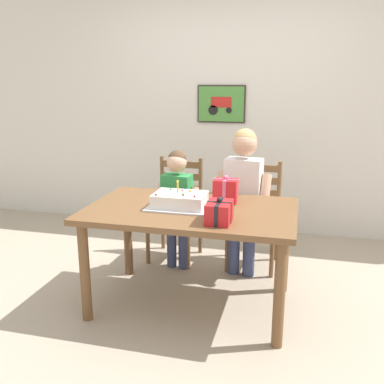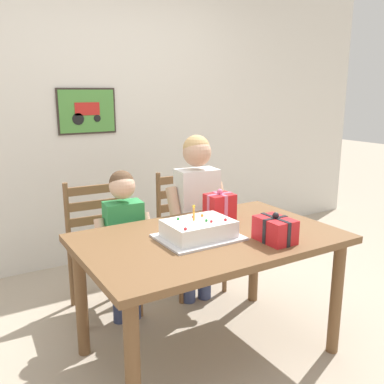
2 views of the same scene
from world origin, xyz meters
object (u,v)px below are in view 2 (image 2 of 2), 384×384
at_px(birthday_cake, 199,230).
at_px(gift_box_beside_cake, 275,230).
at_px(chair_right, 189,230).
at_px(gift_box_red_large, 220,207).
at_px(chair_left, 101,247).
at_px(child_younger, 124,232).
at_px(child_older, 197,203).
at_px(dining_table, 210,251).

height_order(birthday_cake, gift_box_beside_cake, birthday_cake).
bearing_deg(chair_right, gift_box_red_large, -103.52).
distance_m(gift_box_beside_cake, chair_left, 1.30).
height_order(birthday_cake, child_younger, child_younger).
height_order(chair_right, child_younger, child_younger).
distance_m(birthday_cake, chair_left, 0.95).
xyz_separation_m(birthday_cake, child_younger, (-0.20, 0.60, -0.16)).
bearing_deg(gift_box_beside_cake, chair_right, 84.16).
height_order(chair_right, child_older, child_older).
bearing_deg(chair_left, birthday_cake, -71.83).
relative_size(chair_left, child_younger, 0.88).
height_order(birthday_cake, chair_left, birthday_cake).
relative_size(gift_box_beside_cake, child_older, 0.18).
height_order(dining_table, birthday_cake, birthday_cake).
distance_m(dining_table, gift_box_beside_cake, 0.39).
bearing_deg(gift_box_beside_cake, gift_box_red_large, 94.99).
height_order(birthday_cake, chair_right, birthday_cake).
distance_m(birthday_cake, chair_right, 1.00).
bearing_deg(gift_box_beside_cake, child_younger, 121.44).
distance_m(chair_left, child_younger, 0.30).
bearing_deg(child_younger, birthday_cake, -71.79).
bearing_deg(dining_table, gift_box_red_large, 44.45).
bearing_deg(birthday_cake, child_older, 58.95).
xyz_separation_m(birthday_cake, chair_right, (0.44, 0.84, -0.32)).
distance_m(gift_box_red_large, chair_left, 0.92).
relative_size(gift_box_red_large, gift_box_beside_cake, 0.95).
distance_m(chair_left, child_older, 0.74).
xyz_separation_m(chair_left, child_older, (0.64, -0.24, 0.29)).
height_order(dining_table, gift_box_red_large, gift_box_red_large).
height_order(gift_box_red_large, chair_right, gift_box_red_large).
relative_size(birthday_cake, child_younger, 0.42).
relative_size(gift_box_beside_cake, child_younger, 0.21).
height_order(dining_table, chair_right, chair_right).
relative_size(chair_left, child_older, 0.74).
bearing_deg(gift_box_beside_cake, chair_left, 118.76).
bearing_deg(chair_left, child_older, -20.67).
bearing_deg(gift_box_beside_cake, birthday_cake, 142.06).
distance_m(gift_box_red_large, gift_box_beside_cake, 0.47).
height_order(birthday_cake, gift_box_red_large, gift_box_red_large).
bearing_deg(gift_box_red_large, chair_right, 76.48).
bearing_deg(chair_right, gift_box_beside_cake, -95.84).
height_order(dining_table, chair_left, chair_left).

